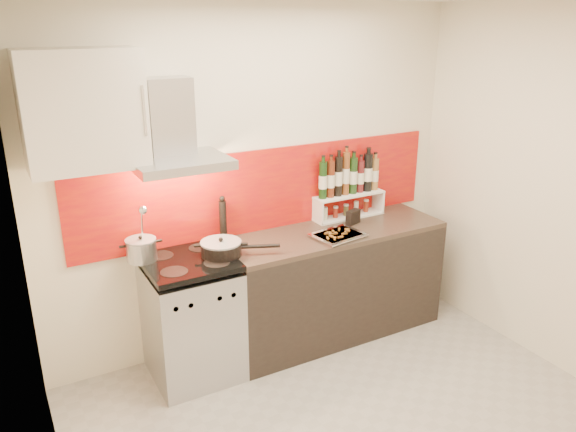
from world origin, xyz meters
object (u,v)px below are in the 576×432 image
pepper_mill (223,220)px  baking_tray (338,235)px  range_stove (192,319)px  saute_pan (222,248)px  counter (333,282)px  stock_pot (141,250)px

pepper_mill → baking_tray: pepper_mill is taller
range_stove → saute_pan: size_ratio=1.73×
counter → stock_pot: size_ratio=8.65×
counter → stock_pot: bearing=174.7°
counter → saute_pan: 1.09m
pepper_mill → baking_tray: 0.88m
stock_pot → range_stove: bearing=-26.8°
range_stove → counter: bearing=0.2°
counter → range_stove: bearing=-179.8°
saute_pan → baking_tray: saute_pan is taller
range_stove → counter: (1.20, 0.00, 0.01)m
range_stove → counter: range_stove is taller
saute_pan → pepper_mill: 0.30m
saute_pan → baking_tray: bearing=-5.6°
pepper_mill → counter: bearing=-13.7°
stock_pot → baking_tray: stock_pot is taller
range_stove → saute_pan: 0.57m
pepper_mill → saute_pan: bearing=-114.8°
range_stove → saute_pan: (0.23, -0.04, 0.52)m
counter → baking_tray: size_ratio=4.34×
baking_tray → pepper_mill: bearing=156.7°
counter → pepper_mill: pepper_mill is taller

